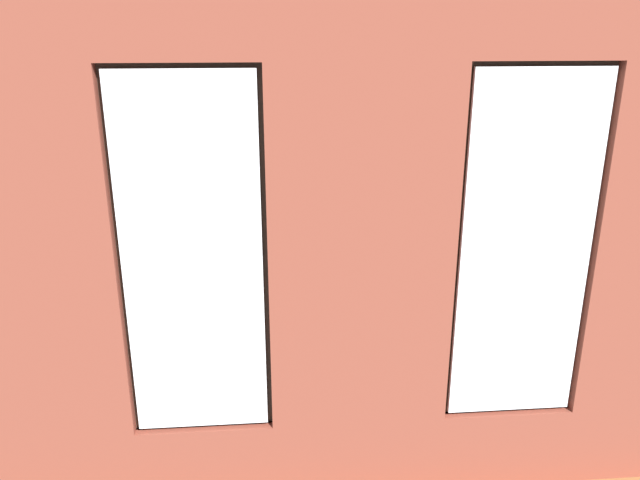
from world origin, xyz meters
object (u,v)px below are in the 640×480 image
at_px(media_console, 54,291).
at_px(potted_plant_near_tv, 78,291).
at_px(cup_ceramic, 282,268).
at_px(tv_flatscreen, 46,237).
at_px(potted_plant_foreground_right, 107,228).
at_px(couch_by_window, 301,394).
at_px(potted_plant_beside_window_right, 105,355).
at_px(couch_left, 582,305).
at_px(potted_plant_between_couches, 493,346).
at_px(coffee_table, 300,278).
at_px(candle_jar, 300,271).
at_px(remote_black, 311,278).
at_px(papasan_chair, 228,239).
at_px(table_plant_small, 256,269).
at_px(remote_silver, 337,267).

xyz_separation_m(media_console, potted_plant_near_tv, (-0.55, 0.92, 0.39)).
height_order(cup_ceramic, tv_flatscreen, tv_flatscreen).
height_order(potted_plant_near_tv, potted_plant_foreground_right, potted_plant_near_tv).
distance_m(couch_by_window, media_console, 3.51).
bearing_deg(potted_plant_foreground_right, tv_flatscreen, 77.16).
bearing_deg(potted_plant_near_tv, potted_plant_beside_window_right, 112.14).
bearing_deg(potted_plant_foreground_right, potted_plant_near_tv, 96.38).
height_order(couch_left, potted_plant_between_couches, potted_plant_between_couches).
bearing_deg(coffee_table, candle_jar, 116.57).
distance_m(couch_by_window, couch_left, 3.20).
bearing_deg(coffee_table, media_console, -3.60).
height_order(couch_left, remote_black, couch_left).
relative_size(remote_black, tv_flatscreen, 0.15).
bearing_deg(media_console, tv_flatscreen, -90.00).
bearing_deg(papasan_chair, table_plant_small, 106.16).
bearing_deg(couch_left, coffee_table, -110.92).
xyz_separation_m(table_plant_small, remote_silver, (-0.90, -0.28, -0.12)).
relative_size(couch_by_window, remote_black, 12.27).
bearing_deg(couch_left, potted_plant_near_tv, -95.03).
height_order(table_plant_small, potted_plant_foreground_right, potted_plant_foreground_right).
height_order(coffee_table, media_console, media_console).
distance_m(table_plant_small, potted_plant_foreground_right, 2.51).
relative_size(cup_ceramic, media_console, 0.09).
relative_size(couch_by_window, table_plant_small, 8.26).
distance_m(candle_jar, potted_plant_near_tv, 2.27).
relative_size(table_plant_small, potted_plant_near_tv, 0.26).
xyz_separation_m(potted_plant_near_tv, potted_plant_beside_window_right, (-0.64, 1.58, 0.18)).
relative_size(coffee_table, tv_flatscreen, 1.34).
xyz_separation_m(media_console, potted_plant_beside_window_right, (-1.19, 2.50, 0.57)).
bearing_deg(remote_black, couch_left, 140.08).
distance_m(candle_jar, potted_plant_foreground_right, 2.82).
xyz_separation_m(coffee_table, potted_plant_near_tv, (2.14, 0.75, 0.26)).
xyz_separation_m(couch_left, remote_black, (2.68, -0.74, 0.09)).
distance_m(table_plant_small, papasan_chair, 1.36).
relative_size(potted_plant_near_tv, potted_plant_between_couches, 0.83).
bearing_deg(remote_silver, potted_plant_between_couches, -78.49).
bearing_deg(potted_plant_beside_window_right, coffee_table, -122.73).
distance_m(table_plant_small, potted_plant_beside_window_right, 2.44).
relative_size(couch_by_window, potted_plant_beside_window_right, 1.54).
distance_m(media_console, potted_plant_beside_window_right, 2.83).
relative_size(potted_plant_foreground_right, potted_plant_beside_window_right, 0.59).
distance_m(remote_black, media_console, 2.83).
bearing_deg(potted_plant_foreground_right, candle_jar, 148.08).
height_order(candle_jar, potted_plant_beside_window_right, potted_plant_beside_window_right).
height_order(couch_by_window, cup_ceramic, couch_by_window).
bearing_deg(tv_flatscreen, papasan_chair, -151.61).
height_order(couch_left, papasan_chair, couch_left).
bearing_deg(potted_plant_between_couches, cup_ceramic, -55.31).
distance_m(remote_black, papasan_chair, 1.62).
xyz_separation_m(candle_jar, table_plant_small, (0.47, 0.13, 0.09)).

